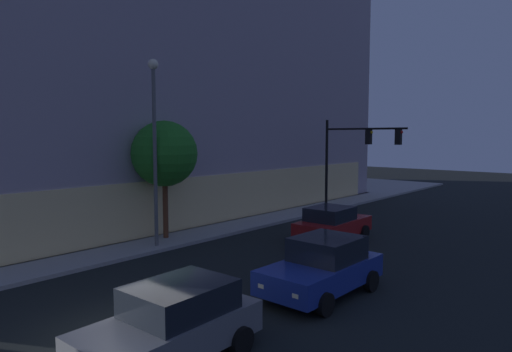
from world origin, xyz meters
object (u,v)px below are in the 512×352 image
(car_red, at_px, (332,224))
(traffic_light_far_corner, at_px, (356,147))
(modern_building, at_px, (84,58))
(car_grey, at_px, (173,323))
(car_blue, at_px, (323,267))
(sidewalk_tree, at_px, (165,154))
(street_lamp_sidewalk, at_px, (154,130))

(car_red, bearing_deg, traffic_light_far_corner, 21.17)
(modern_building, relative_size, car_grey, 8.35)
(car_grey, distance_m, car_blue, 5.70)
(car_grey, bearing_deg, traffic_light_far_corner, 17.68)
(modern_building, height_order, sidewalk_tree, modern_building)
(modern_building, bearing_deg, car_red, -88.81)
(sidewalk_tree, xyz_separation_m, car_blue, (-1.28, -9.43, -3.19))
(street_lamp_sidewalk, distance_m, sidewalk_tree, 1.90)
(modern_building, bearing_deg, sidewalk_tree, -106.51)
(car_grey, xyz_separation_m, car_blue, (5.70, -0.18, 0.01))
(traffic_light_far_corner, relative_size, sidewalk_tree, 1.06)
(sidewalk_tree, relative_size, car_red, 1.29)
(sidewalk_tree, relative_size, car_grey, 1.32)
(car_blue, bearing_deg, street_lamp_sidewalk, 89.66)
(car_blue, bearing_deg, traffic_light_far_corner, 24.92)
(sidewalk_tree, xyz_separation_m, car_grey, (-6.98, -9.26, -3.20))
(traffic_light_far_corner, distance_m, car_red, 8.60)
(car_grey, height_order, car_blue, car_blue)
(car_grey, bearing_deg, modern_building, 64.90)
(car_red, bearing_deg, sidewalk_tree, 130.13)
(modern_building, height_order, car_red, modern_building)
(modern_building, bearing_deg, street_lamp_sidewalk, -109.53)
(modern_building, bearing_deg, car_grey, -115.10)
(street_lamp_sidewalk, xyz_separation_m, car_grey, (-5.75, -8.31, -4.28))
(modern_building, distance_m, car_red, 23.48)
(sidewalk_tree, distance_m, car_red, 8.41)
(street_lamp_sidewalk, height_order, car_red, street_lamp_sidewalk)
(street_lamp_sidewalk, relative_size, sidewalk_tree, 1.46)
(car_red, bearing_deg, street_lamp_sidewalk, 141.35)
(traffic_light_far_corner, xyz_separation_m, car_red, (-7.38, -2.86, -3.35))
(street_lamp_sidewalk, distance_m, car_blue, 9.50)
(modern_building, height_order, car_grey, modern_building)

